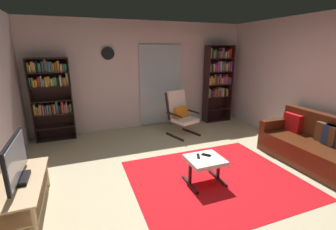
# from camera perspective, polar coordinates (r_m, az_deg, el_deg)

# --- Properties ---
(ground_plane) EXTENTS (7.02, 7.02, 0.00)m
(ground_plane) POSITION_cam_1_polar(r_m,az_deg,el_deg) (3.76, 6.81, -15.61)
(ground_plane) COLOR beige
(wall_back) EXTENTS (5.60, 0.06, 2.60)m
(wall_back) POSITION_cam_1_polar(r_m,az_deg,el_deg) (5.96, -5.95, 9.43)
(wall_back) COLOR silver
(wall_back) RESTS_ON ground
(wall_right) EXTENTS (0.06, 6.00, 2.60)m
(wall_right) POSITION_cam_1_polar(r_m,az_deg,el_deg) (5.14, 35.25, 5.60)
(wall_right) COLOR silver
(wall_right) RESTS_ON ground
(glass_door_panel) EXTENTS (1.10, 0.01, 2.00)m
(glass_door_panel) POSITION_cam_1_polar(r_m,az_deg,el_deg) (6.06, -1.77, 7.22)
(glass_door_panel) COLOR silver
(area_rug) EXTENTS (2.52, 2.15, 0.01)m
(area_rug) POSITION_cam_1_polar(r_m,az_deg,el_deg) (3.86, 11.24, -14.92)
(area_rug) COLOR red
(area_rug) RESTS_ON ground
(tv_stand) EXTENTS (0.51, 1.20, 0.44)m
(tv_stand) POSITION_cam_1_polar(r_m,az_deg,el_deg) (3.47, -31.95, -15.44)
(tv_stand) COLOR tan
(tv_stand) RESTS_ON ground
(television) EXTENTS (0.20, 0.89, 0.54)m
(television) POSITION_cam_1_polar(r_m,az_deg,el_deg) (3.29, -32.95, -9.45)
(television) COLOR black
(television) RESTS_ON tv_stand
(bookshelf_near_tv) EXTENTS (0.81, 0.30, 1.78)m
(bookshelf_near_tv) POSITION_cam_1_polar(r_m,az_deg,el_deg) (5.61, -26.45, 4.73)
(bookshelf_near_tv) COLOR black
(bookshelf_near_tv) RESTS_ON ground
(bookshelf_near_sofa) EXTENTS (0.75, 0.30, 2.05)m
(bookshelf_near_sofa) POSITION_cam_1_polar(r_m,az_deg,el_deg) (6.55, 11.97, 8.69)
(bookshelf_near_sofa) COLOR black
(bookshelf_near_sofa) RESTS_ON ground
(leather_sofa) EXTENTS (0.80, 1.80, 0.86)m
(leather_sofa) POSITION_cam_1_polar(r_m,az_deg,el_deg) (4.83, 32.32, -6.60)
(leather_sofa) COLOR #522512
(leather_sofa) RESTS_ON ground
(lounge_armchair) EXTENTS (0.73, 0.78, 1.02)m
(lounge_armchair) POSITION_cam_1_polar(r_m,az_deg,el_deg) (5.45, 3.03, 0.69)
(lounge_armchair) COLOR black
(lounge_armchair) RESTS_ON ground
(ottoman) EXTENTS (0.52, 0.48, 0.40)m
(ottoman) POSITION_cam_1_polar(r_m,az_deg,el_deg) (3.58, 8.95, -11.31)
(ottoman) COLOR white
(ottoman) RESTS_ON ground
(tv_remote) EXTENTS (0.09, 0.15, 0.02)m
(tv_remote) POSITION_cam_1_polar(r_m,az_deg,el_deg) (3.58, 7.35, -9.87)
(tv_remote) COLOR black
(tv_remote) RESTS_ON ottoman
(cell_phone) EXTENTS (0.14, 0.15, 0.01)m
(cell_phone) POSITION_cam_1_polar(r_m,az_deg,el_deg) (3.64, 9.25, -9.54)
(cell_phone) COLOR black
(cell_phone) RESTS_ON ottoman
(wall_clock) EXTENTS (0.29, 0.03, 0.29)m
(wall_clock) POSITION_cam_1_polar(r_m,az_deg,el_deg) (5.69, -14.39, 14.29)
(wall_clock) COLOR silver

